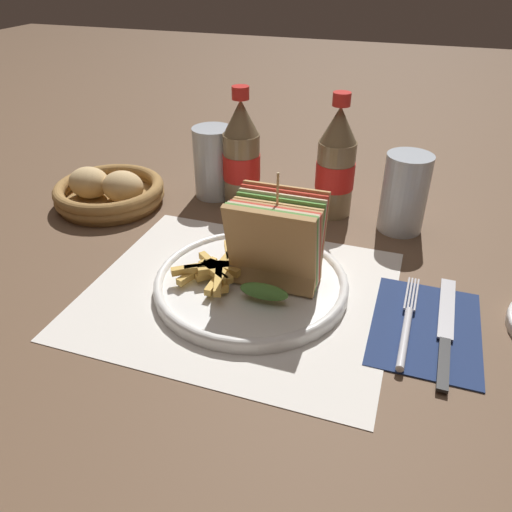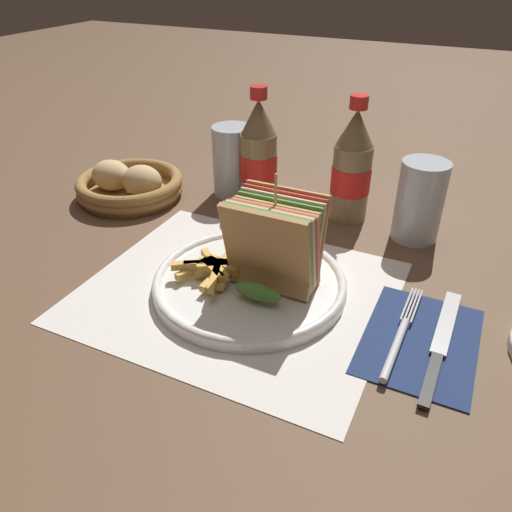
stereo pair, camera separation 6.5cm
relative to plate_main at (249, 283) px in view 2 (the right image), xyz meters
The scene contains 14 objects.
ground_plane 0.02m from the plate_main, behind, with size 4.00×4.00×0.00m, color brown.
placemat 0.02m from the plate_main, 134.25° to the right, with size 0.39×0.33×0.00m.
plate_main is the anchor object (origin of this frame).
club_sandwich 0.07m from the plate_main, 16.21° to the left, with size 0.11×0.10×0.15m.
fries_pile 0.05m from the plate_main, 162.44° to the right, with size 0.09×0.12×0.02m.
ketchup_blob 0.04m from the plate_main, 145.68° to the left, with size 0.03×0.03×0.01m.
napkin 0.22m from the plate_main, ahead, with size 0.12×0.17×0.00m.
fork 0.20m from the plate_main, ahead, with size 0.02×0.18×0.01m.
knife 0.24m from the plate_main, ahead, with size 0.02×0.21×0.00m.
coke_bottle_near 0.27m from the plate_main, 112.68° to the left, with size 0.06×0.06×0.20m.
coke_bottle_far 0.27m from the plate_main, 77.43° to the left, with size 0.06×0.06×0.20m.
glass_near 0.29m from the plate_main, 53.94° to the left, with size 0.07×0.07×0.12m.
glass_far 0.30m from the plate_main, 121.81° to the left, with size 0.07×0.07×0.12m.
bread_basket 0.36m from the plate_main, 153.01° to the left, with size 0.19×0.19×0.07m.
Camera 2 is at (0.25, -0.48, 0.39)m, focal length 35.00 mm.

